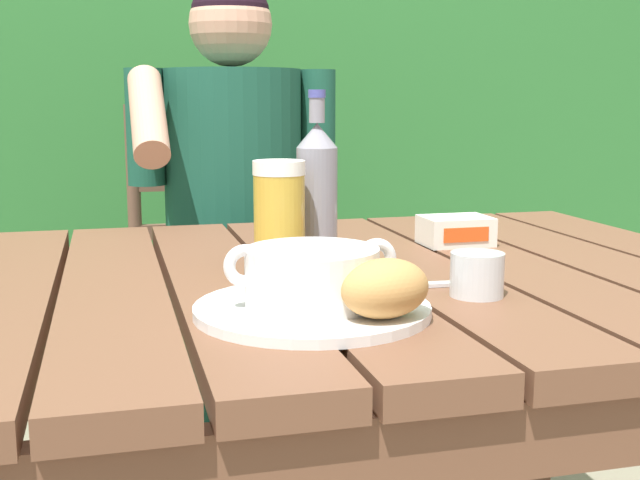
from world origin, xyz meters
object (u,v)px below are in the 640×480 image
beer_glass (280,217)px  soup_bowl (312,275)px  chair_near_diner (227,293)px  bread_roll (385,288)px  person_eating (235,204)px  table_knife (389,286)px  water_glass_small (477,274)px  beer_bottle (317,191)px  serving_plate (312,309)px  butter_tub (456,231)px

beer_glass → soup_bowl: bearing=-92.5°
chair_near_diner → bread_roll: chair_near_diner is taller
person_eating → table_knife: (0.08, -0.86, -0.00)m
table_knife → water_glass_small: bearing=-35.0°
soup_bowl → beer_bottle: bearing=74.4°
soup_bowl → table_knife: 0.17m
chair_near_diner → bread_roll: size_ratio=7.14×
water_glass_small → serving_plate: bearing=-171.7°
soup_bowl → bread_roll: soup_bowl is taller
person_eating → bread_roll: person_eating is taller
beer_glass → butter_tub: size_ratio=1.41×
serving_plate → beer_bottle: (0.08, 0.28, 0.11)m
person_eating → butter_tub: person_eating is taller
bread_roll → water_glass_small: (0.16, 0.11, -0.02)m
chair_near_diner → table_knife: size_ratio=6.11×
person_eating → beer_bottle: 0.68m
chair_near_diner → serving_plate: bearing=-92.9°
serving_plate → beer_bottle: 0.31m
table_knife → person_eating: bearing=95.0°
butter_tub → table_knife: 0.36m
beer_glass → person_eating: bearing=86.4°
serving_plate → beer_glass: beer_glass is taller
water_glass_small → butter_tub: bearing=70.2°
serving_plate → soup_bowl: size_ratio=1.35×
chair_near_diner → soup_bowl: chair_near_diner is taller
chair_near_diner → bread_roll: 1.26m
bread_roll → beer_glass: (-0.05, 0.30, 0.04)m
water_glass_small → soup_bowl: bearing=-171.7°
person_eating → bread_roll: size_ratio=9.31×
person_eating → water_glass_small: (0.17, -0.92, 0.02)m
bread_roll → beer_bottle: (0.02, 0.36, 0.07)m
soup_bowl → chair_near_diner: bearing=87.1°
soup_bowl → water_glass_small: 0.23m
soup_bowl → beer_glass: size_ratio=1.27×
water_glass_small → butter_tub: water_glass_small is taller
serving_plate → table_knife: bearing=37.0°
beer_bottle → beer_glass: bearing=-141.3°
bread_roll → beer_glass: beer_glass is taller
water_glass_small → butter_tub: size_ratio=0.60×
beer_glass → water_glass_small: beer_glass is taller
soup_bowl → bread_roll: bearing=-49.4°
table_knife → beer_bottle: bearing=105.7°
chair_near_diner → beer_bottle: (0.02, -0.87, 0.36)m
bread_roll → table_knife: size_ratio=0.86×
beer_glass → table_knife: bearing=-47.0°
serving_plate → person_eating: bearing=86.6°
chair_near_diner → butter_tub: size_ratio=8.26×
butter_tub → beer_glass: bearing=-156.1°
water_glass_small → table_knife: (-0.09, 0.07, -0.02)m
table_knife → butter_tub: bearing=52.0°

